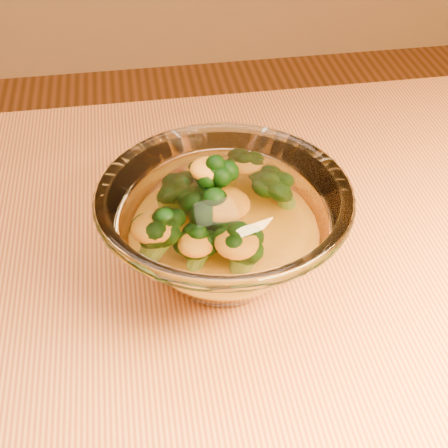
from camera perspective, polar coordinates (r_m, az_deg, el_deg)
name	(u,v)px	position (r m, az deg, el deg)	size (l,w,h in m)	color
table	(239,363)	(0.69, 1.39, -12.57)	(1.20, 0.80, 0.75)	#D48B3F
glass_bowl	(224,228)	(0.60, 0.00, -0.38)	(0.24, 0.24, 0.11)	white
cheese_sauce	(224,245)	(0.62, 0.00, -1.95)	(0.13, 0.13, 0.04)	orange
broccoli_heap	(215,210)	(0.60, -0.78, 1.30)	(0.16, 0.15, 0.08)	black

